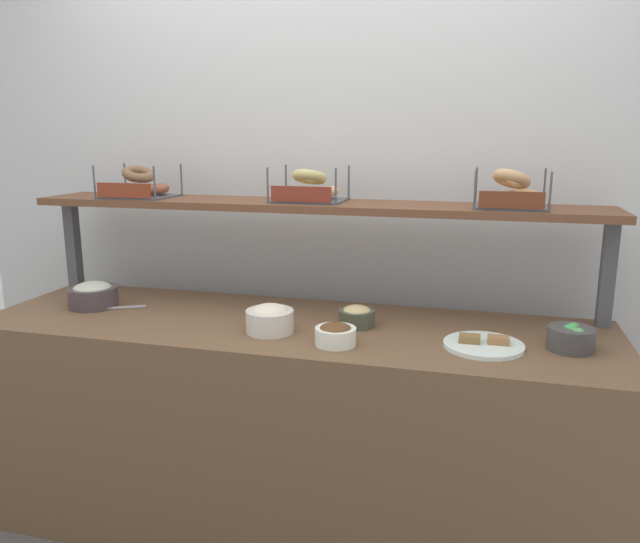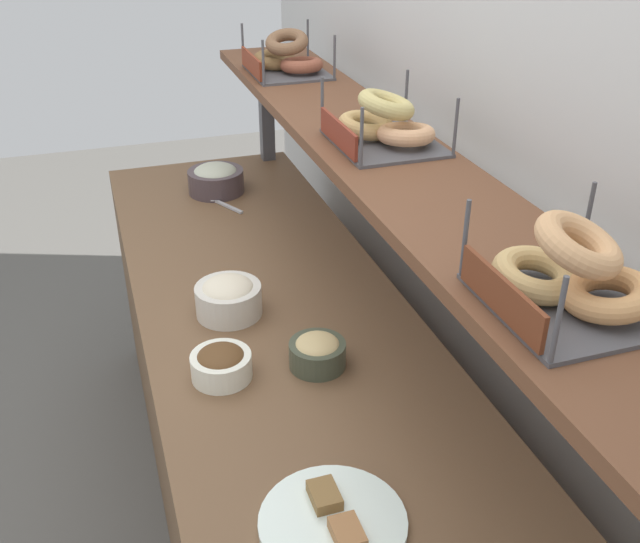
# 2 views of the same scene
# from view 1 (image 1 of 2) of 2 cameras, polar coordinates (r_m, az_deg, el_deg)

# --- Properties ---
(ground_plane) EXTENTS (8.00, 8.00, 0.00)m
(ground_plane) POSITION_cam_1_polar(r_m,az_deg,el_deg) (2.68, -2.59, -22.48)
(ground_plane) COLOR #595651
(back_wall) EXTENTS (3.58, 0.06, 2.40)m
(back_wall) POSITION_cam_1_polar(r_m,az_deg,el_deg) (2.74, 0.65, 5.49)
(back_wall) COLOR silver
(back_wall) RESTS_ON ground_plane
(deli_counter) EXTENTS (2.38, 0.70, 0.85)m
(deli_counter) POSITION_cam_1_polar(r_m,az_deg,el_deg) (2.46, -2.69, -14.35)
(deli_counter) COLOR brown
(deli_counter) RESTS_ON ground_plane
(shelf_riser_left) EXTENTS (0.05, 0.05, 0.40)m
(shelf_riser_left) POSITION_cam_1_polar(r_m,az_deg,el_deg) (3.01, -22.14, 2.31)
(shelf_riser_left) COLOR #4C4C51
(shelf_riser_left) RESTS_ON deli_counter
(shelf_riser_right) EXTENTS (0.05, 0.05, 0.40)m
(shelf_riser_right) POSITION_cam_1_polar(r_m,az_deg,el_deg) (2.45, 25.38, -0.16)
(shelf_riser_right) COLOR #4C4C51
(shelf_riser_right) RESTS_ON deli_counter
(upper_shelf) EXTENTS (2.34, 0.32, 0.03)m
(upper_shelf) POSITION_cam_1_polar(r_m,az_deg,el_deg) (2.47, -0.97, 6.21)
(upper_shelf) COLOR brown
(upper_shelf) RESTS_ON shelf_riser_left
(bowl_tuna_salad) EXTENTS (0.20, 0.20, 0.10)m
(bowl_tuna_salad) POSITION_cam_1_polar(r_m,az_deg,el_deg) (2.67, -20.53, -2.03)
(bowl_tuna_salad) COLOR #47393D
(bowl_tuna_salad) RESTS_ON deli_counter
(bowl_chocolate_spread) EXTENTS (0.14, 0.14, 0.08)m
(bowl_chocolate_spread) POSITION_cam_1_polar(r_m,az_deg,el_deg) (2.06, 1.47, -5.89)
(bowl_chocolate_spread) COLOR white
(bowl_chocolate_spread) RESTS_ON deli_counter
(bowl_potato_salad) EXTENTS (0.17, 0.17, 0.10)m
(bowl_potato_salad) POSITION_cam_1_polar(r_m,az_deg,el_deg) (2.19, -4.73, -4.40)
(bowl_potato_salad) COLOR silver
(bowl_potato_salad) RESTS_ON deli_counter
(bowl_hummus) EXTENTS (0.13, 0.13, 0.08)m
(bowl_hummus) POSITION_cam_1_polar(r_m,az_deg,el_deg) (2.26, 3.45, -4.18)
(bowl_hummus) COLOR #444B39
(bowl_hummus) RESTS_ON deli_counter
(bowl_veggie_mix) EXTENTS (0.15, 0.15, 0.09)m
(bowl_veggie_mix) POSITION_cam_1_polar(r_m,az_deg,el_deg) (2.17, 22.49, -5.75)
(bowl_veggie_mix) COLOR #444140
(bowl_veggie_mix) RESTS_ON deli_counter
(serving_plate_white) EXTENTS (0.27, 0.27, 0.04)m
(serving_plate_white) POSITION_cam_1_polar(r_m,az_deg,el_deg) (2.11, 15.09, -6.63)
(serving_plate_white) COLOR white
(serving_plate_white) RESTS_ON deli_counter
(serving_spoon_near_plate) EXTENTS (0.17, 0.09, 0.01)m
(serving_spoon_near_plate) POSITION_cam_1_polar(r_m,az_deg,el_deg) (2.61, -18.63, -3.22)
(serving_spoon_near_plate) COLOR #B7B7BC
(serving_spoon_near_plate) RESTS_ON deli_counter
(bagel_basket_cinnamon_raisin) EXTENTS (0.29, 0.24, 0.14)m
(bagel_basket_cinnamon_raisin) POSITION_cam_1_polar(r_m,az_deg,el_deg) (2.75, -16.65, 7.63)
(bagel_basket_cinnamon_raisin) COLOR #4C4C51
(bagel_basket_cinnamon_raisin) RESTS_ON upper_shelf
(bagel_basket_plain) EXTENTS (0.29, 0.25, 0.14)m
(bagel_basket_plain) POSITION_cam_1_polar(r_m,az_deg,el_deg) (2.48, -1.06, 7.67)
(bagel_basket_plain) COLOR #4C4C51
(bagel_basket_plain) RESTS_ON upper_shelf
(bagel_basket_sesame) EXTENTS (0.28, 0.26, 0.15)m
(bagel_basket_sesame) POSITION_cam_1_polar(r_m,az_deg,el_deg) (2.36, 17.40, 6.92)
(bagel_basket_sesame) COLOR #4C4C51
(bagel_basket_sesame) RESTS_ON upper_shelf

